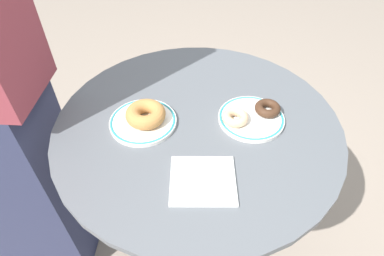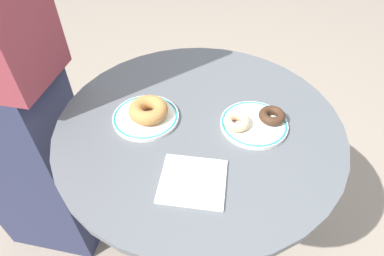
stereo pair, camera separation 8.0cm
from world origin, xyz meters
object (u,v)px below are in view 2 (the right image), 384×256
object	(u,v)px
plate_left	(146,117)
donut_old_fashioned	(148,110)
donut_glazed	(237,122)
paper_napkin	(193,181)
plate_right	(254,124)
donut_chocolate	(272,116)
cafe_table	(198,184)

from	to	relation	value
plate_left	donut_old_fashioned	size ratio (longest dim) A/B	1.69
donut_old_fashioned	plate_left	bearing A→B (deg)	173.89
donut_glazed	paper_napkin	bearing A→B (deg)	-132.61
plate_left	plate_right	world-z (taller)	same
donut_chocolate	paper_napkin	world-z (taller)	donut_chocolate
donut_old_fashioned	donut_chocolate	bearing A→B (deg)	-11.67
donut_old_fashioned	donut_chocolate	distance (m)	0.31
plate_left	donut_old_fashioned	distance (m)	0.03
plate_left	plate_right	bearing A→B (deg)	-14.56
donut_old_fashioned	donut_chocolate	xyz separation A→B (m)	(0.31, -0.06, -0.01)
plate_left	donut_chocolate	world-z (taller)	donut_chocolate
donut_chocolate	donut_glazed	distance (m)	0.09
plate_left	paper_napkin	bearing A→B (deg)	-68.00
donut_glazed	paper_napkin	world-z (taller)	donut_glazed
plate_left	paper_napkin	xyz separation A→B (m)	(0.09, -0.22, -0.00)
plate_right	plate_left	bearing A→B (deg)	165.44
donut_chocolate	donut_glazed	world-z (taller)	same
plate_right	donut_glazed	world-z (taller)	donut_glazed
donut_glazed	plate_left	bearing A→B (deg)	162.10
cafe_table	plate_left	bearing A→B (deg)	164.95
donut_old_fashioned	paper_napkin	distance (m)	0.23
cafe_table	plate_right	world-z (taller)	plate_right
plate_left	paper_napkin	size ratio (longest dim) A/B	1.21
cafe_table	paper_napkin	size ratio (longest dim) A/B	5.34
cafe_table	plate_right	xyz separation A→B (m)	(0.13, -0.03, 0.27)
cafe_table	paper_napkin	xyz separation A→B (m)	(-0.05, -0.18, 0.27)
donut_chocolate	donut_glazed	xyz separation A→B (m)	(-0.09, -0.01, 0.00)
donut_glazed	plate_right	bearing A→B (deg)	2.27
plate_left	plate_right	size ratio (longest dim) A/B	1.00
plate_right	paper_napkin	distance (m)	0.23
donut_chocolate	donut_old_fashioned	bearing A→B (deg)	168.33
plate_left	donut_chocolate	bearing A→B (deg)	-11.52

